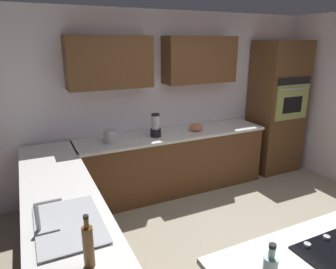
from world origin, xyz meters
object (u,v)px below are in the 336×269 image
wall_oven (277,108)px  sink_unit (68,223)px  kettle (110,136)px  dish_soap_bottle (88,245)px  mixing_bowl (196,127)px  blender (156,127)px

wall_oven → sink_unit: wall_oven is taller
kettle → dish_soap_bottle: dish_soap_bottle is taller
sink_unit → mixing_bowl: size_ratio=3.39×
wall_oven → dish_soap_bottle: size_ratio=6.50×
mixing_bowl → dish_soap_bottle: (2.02, 2.20, 0.08)m
sink_unit → blender: size_ratio=2.15×
sink_unit → mixing_bowl: (-2.08, -1.72, 0.04)m
wall_oven → blender: (2.25, 0.03, -0.06)m
blender → mixing_bowl: 0.66m
mixing_bowl → wall_oven: bearing=-178.8°
wall_oven → blender: bearing=0.8°
mixing_bowl → kettle: (1.30, 0.00, 0.03)m
sink_unit → wall_oven: bearing=-154.6°
wall_oven → kettle: bearing=0.7°
sink_unit → dish_soap_bottle: 0.50m
sink_unit → dish_soap_bottle: dish_soap_bottle is taller
wall_oven → mixing_bowl: size_ratio=10.62×
mixing_bowl → dish_soap_bottle: 2.98m
mixing_bowl → dish_soap_bottle: size_ratio=0.61×
wall_oven → blender: size_ratio=6.75×
sink_unit → blender: 2.24m
wall_oven → dish_soap_bottle: 4.25m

